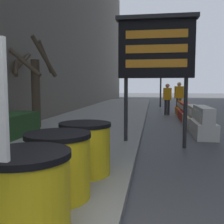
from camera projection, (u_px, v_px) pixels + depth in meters
name	position (u px, v px, depth m)	size (l,w,h in m)	color
bare_tree	(34.00, 81.00, 9.10)	(1.59, 1.59, 3.12)	#4C3D2D
barrel_drum_foreground	(26.00, 197.00, 2.43)	(0.85, 0.85, 0.86)	yellow
barrel_drum_middle	(58.00, 165.00, 3.39)	(0.85, 0.85, 0.86)	yellow
barrel_drum_back	(85.00, 148.00, 4.33)	(0.85, 0.85, 0.86)	yellow
message_board	(156.00, 50.00, 6.65)	(2.03, 0.36, 3.34)	#28282B
jersey_barrier_white	(203.00, 123.00, 8.28)	(0.62, 1.78, 0.95)	silver
jersey_barrier_cream	(193.00, 117.00, 10.31)	(0.64, 1.99, 0.83)	beige
jersey_barrier_red_striped	(186.00, 113.00, 12.47)	(0.62, 2.02, 0.77)	red
jersey_barrier_orange_near	(181.00, 109.00, 14.76)	(0.52, 2.19, 0.75)	orange
traffic_cone_near	(194.00, 114.00, 11.61)	(0.44, 0.44, 0.78)	black
traffic_light_near_curb	(161.00, 69.00, 19.81)	(0.28, 0.45, 3.93)	#2D2D30
pedestrian_worker	(179.00, 95.00, 15.48)	(0.52, 0.37, 1.83)	#514C42
pedestrian_passerby	(167.00, 97.00, 14.51)	(0.46, 0.29, 1.73)	#333338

